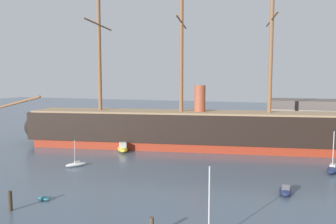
{
  "coord_description": "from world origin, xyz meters",
  "views": [
    {
      "loc": [
        15.81,
        -17.96,
        13.96
      ],
      "look_at": [
        -4.03,
        34.42,
        8.61
      ],
      "focal_mm": 35.11,
      "sensor_mm": 36.0,
      "label": 1
    }
  ],
  "objects": [
    {
      "name": "tall_ship",
      "position": [
        -5.65,
        46.4,
        4.04
      ],
      "size": [
        76.33,
        22.19,
        37.04
      ],
      "color": "maroon",
      "rests_on": "ground"
    },
    {
      "name": "dinghy_foreground_left",
      "position": [
        -11.04,
        11.78,
        0.21
      ],
      "size": [
        1.85,
        0.95,
        0.42
      ],
      "color": "#236670",
      "rests_on": "ground"
    },
    {
      "name": "sailboat_mid_left",
      "position": [
        -16.86,
        25.85,
        0.37
      ],
      "size": [
        2.86,
        3.31,
        4.41
      ],
      "color": "silver",
      "rests_on": "ground"
    },
    {
      "name": "motorboat_mid_right",
      "position": [
        15.41,
        23.97,
        0.5
      ],
      "size": [
        1.6,
        3.48,
        1.43
      ],
      "color": "#1E284C",
      "rests_on": "ground"
    },
    {
      "name": "motorboat_alongside_bow",
      "position": [
        -15.1,
        38.39,
        0.67
      ],
      "size": [
        4.19,
        4.77,
        1.9
      ],
      "color": "gold",
      "rests_on": "ground"
    },
    {
      "name": "sailboat_alongside_stern",
      "position": [
        21.98,
        36.9,
        0.53
      ],
      "size": [
        2.55,
        5.08,
        6.35
      ],
      "color": "#1E284C",
      "rests_on": "ground"
    },
    {
      "name": "motorboat_far_left",
      "position": [
        -28.22,
        56.1,
        0.51
      ],
      "size": [
        2.1,
        3.65,
        1.44
      ],
      "color": "#1E284C",
      "rests_on": "ground"
    },
    {
      "name": "dinghy_distant_centre",
      "position": [
        1.91,
        64.89,
        0.23
      ],
      "size": [
        2.13,
        1.54,
        0.46
      ],
      "color": "#B22D28",
      "rests_on": "ground"
    },
    {
      "name": "mooring_piling_nearest",
      "position": [
        -12.18,
        8.02,
        1.09
      ],
      "size": [
        0.41,
        0.41,
        2.17
      ],
      "primitive_type": "cylinder",
      "color": "#382B1E",
      "rests_on": "ground"
    }
  ]
}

